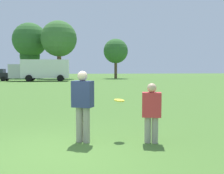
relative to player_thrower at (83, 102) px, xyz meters
The scene contains 9 objects.
ground_plane 1.39m from the player_thrower, 128.01° to the right, with size 176.09×176.09×0.00m, color #47702D.
player_thrower is the anchor object (origin of this frame).
player_defender 1.71m from the player_thrower, ahead, with size 0.52×0.38×1.49m.
frisbee 0.97m from the player_thrower, 10.68° to the left, with size 0.27×0.27×0.08m.
box_truck 32.65m from the player_thrower, 99.83° to the left, with size 8.51×3.03×3.18m.
tree_west_oak 45.93m from the player_thrower, 101.97° to the left, with size 3.82×3.82×6.20m.
tree_west_maple 45.72m from the player_thrower, 101.90° to the left, with size 6.55×6.55×10.65m.
tree_center_elm 41.32m from the player_thrower, 95.04° to the left, with size 6.47×6.47×10.52m.
tree_east_birch 41.57m from the player_thrower, 80.45° to the left, with size 4.59×4.59×7.45m.
Camera 1 is at (0.50, -5.48, 1.84)m, focal length 40.32 mm.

